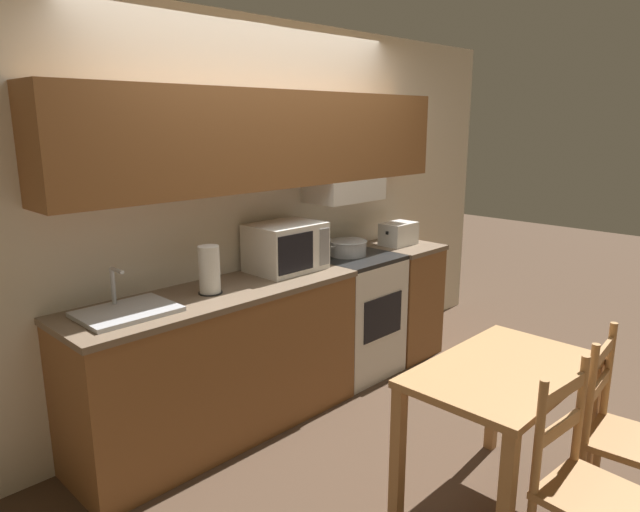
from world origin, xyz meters
The scene contains 13 objects.
ground_plane centered at (0.00, 0.00, 0.00)m, with size 16.00×16.00×0.00m, color #4C3828.
wall_back centered at (0.02, -0.06, 1.50)m, with size 5.37×0.38×2.55m.
lower_counter_main centered at (-0.56, -0.28, 0.46)m, with size 1.87×0.58×0.92m.
lower_counter_right_stub centered at (1.24, -0.28, 0.46)m, with size 0.51×0.58×0.92m.
stove_range centered at (0.68, -0.28, 0.46)m, with size 0.61×0.56×0.92m.
cooking_pot centered at (0.66, -0.22, 0.98)m, with size 0.36×0.29×0.11m.
microwave centered at (0.05, -0.21, 1.08)m, with size 0.48×0.37×0.32m.
toaster centered at (1.22, -0.27, 1.01)m, with size 0.30×0.20×0.18m.
sink_basin centered at (-1.13, -0.28, 0.94)m, with size 0.49×0.36×0.23m.
paper_towel_roll centered at (-0.61, -0.29, 1.06)m, with size 0.14×0.14×0.28m.
dining_table centered at (-0.02, -1.83, 0.63)m, with size 1.00×0.62×0.75m.
chair_left_of_table centered at (-0.26, -2.33, 0.45)m, with size 0.41×0.41×0.94m.
chair_right_of_table centered at (0.27, -2.31, 0.45)m, with size 0.42×0.42×0.94m.
Camera 1 is at (-2.44, -2.97, 1.90)m, focal length 32.00 mm.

